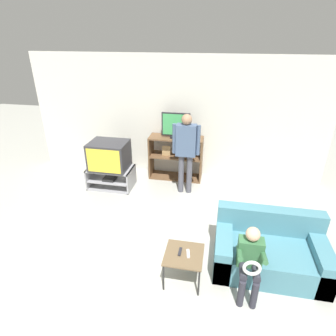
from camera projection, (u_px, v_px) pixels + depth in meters
ground_plane at (121, 304)px, 3.39m from camera, size 18.00×18.00×0.00m
wall_back at (174, 118)px, 6.06m from camera, size 6.40×0.06×2.60m
tv_stand at (111, 177)px, 5.91m from camera, size 0.92×0.57×0.43m
television_main at (109, 155)px, 5.70m from camera, size 0.76×0.61×0.56m
media_shelf at (176, 157)px, 6.15m from camera, size 1.15×0.42×0.96m
television_flat at (176, 126)px, 5.82m from camera, size 0.59×0.20×0.53m
snack_table at (184, 257)px, 3.58m from camera, size 0.49×0.49×0.43m
remote_control_black at (180, 252)px, 3.58m from camera, size 0.04×0.14×0.02m
remote_control_white at (188, 254)px, 3.55m from camera, size 0.06×0.15×0.02m
couch at (269, 251)px, 3.85m from camera, size 1.46×0.88×0.75m
person_standing_adult at (186, 147)px, 5.36m from camera, size 0.53×0.20×1.63m
person_seated_child at (250, 258)px, 3.34m from camera, size 0.33×0.43×0.92m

